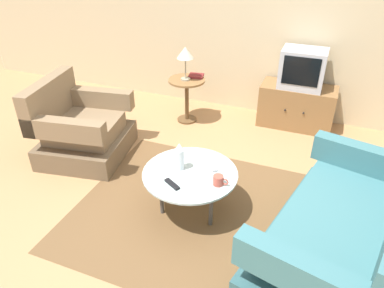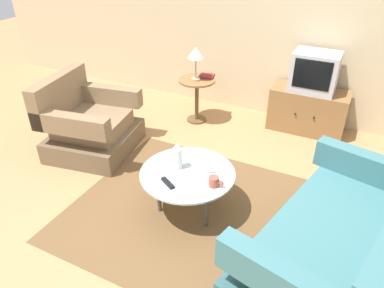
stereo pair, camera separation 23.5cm
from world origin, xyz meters
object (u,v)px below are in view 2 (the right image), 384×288
(television, at_px, (315,72))
(table_lamp, at_px, (196,54))
(tv_stand, at_px, (308,110))
(armchair, at_px, (89,126))
(tv_remote_dark, at_px, (168,183))
(side_table, at_px, (197,91))
(vase, at_px, (178,156))
(coffee_table, at_px, (188,175))
(book, at_px, (207,76))
(mug, at_px, (214,182))
(couch, at_px, (337,244))
(tv_remote_silver, at_px, (211,167))

(television, bearing_deg, table_lamp, -163.53)
(table_lamp, bearing_deg, tv_stand, 16.83)
(armchair, xyz_separation_m, tv_remote_dark, (1.41, -0.67, 0.14))
(armchair, bearing_deg, side_table, 136.68)
(television, height_order, vase, television)
(side_table, xyz_separation_m, vase, (0.60, -1.61, 0.13))
(table_lamp, distance_m, tv_remote_dark, 2.00)
(coffee_table, relative_size, book, 3.97)
(vase, xyz_separation_m, mug, (0.38, -0.09, -0.08))
(tv_stand, distance_m, book, 1.34)
(television, distance_m, table_lamp, 1.42)
(side_table, height_order, table_lamp, table_lamp)
(couch, xyz_separation_m, coffee_table, (-1.27, 0.14, 0.10))
(tv_stand, bearing_deg, side_table, -163.82)
(table_lamp, relative_size, mug, 3.18)
(armchair, xyz_separation_m, book, (0.86, 1.31, 0.29))
(tv_remote_dark, bearing_deg, tv_stand, -77.21)
(tv_stand, height_order, tv_remote_dark, tv_stand)
(couch, height_order, mug, couch)
(tv_remote_silver, height_order, book, book)
(mug, xyz_separation_m, tv_remote_silver, (-0.12, 0.21, -0.03))
(tv_remote_dark, bearing_deg, book, -43.94)
(coffee_table, distance_m, tv_stand, 2.13)
(armchair, distance_m, tv_remote_silver, 1.68)
(tv_remote_dark, bearing_deg, coffee_table, -77.61)
(mug, bearing_deg, table_lamp, 120.32)
(tv_remote_dark, bearing_deg, mug, -126.76)
(television, relative_size, book, 2.50)
(tv_stand, relative_size, vase, 3.57)
(side_table, relative_size, tv_remote_dark, 3.54)
(coffee_table, distance_m, book, 1.88)
(side_table, distance_m, mug, 1.97)
(coffee_table, bearing_deg, table_lamp, 113.68)
(coffee_table, relative_size, tv_remote_dark, 5.05)
(couch, relative_size, television, 3.41)
(vase, xyz_separation_m, tv_remote_dark, (0.04, -0.24, -0.11))
(vase, bearing_deg, couch, -6.64)
(armchair, distance_m, television, 2.69)
(coffee_table, relative_size, table_lamp, 1.98)
(side_table, relative_size, vase, 2.26)
(tv_remote_dark, bearing_deg, side_table, -40.73)
(couch, xyz_separation_m, mug, (-0.99, 0.07, 0.18))
(mug, bearing_deg, television, 80.03)
(mug, height_order, book, book)
(television, distance_m, mug, 2.14)
(book, bearing_deg, coffee_table, -80.18)
(mug, bearing_deg, armchair, 163.51)
(tv_stand, bearing_deg, book, -168.33)
(couch, relative_size, side_table, 3.05)
(side_table, relative_size, television, 1.12)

